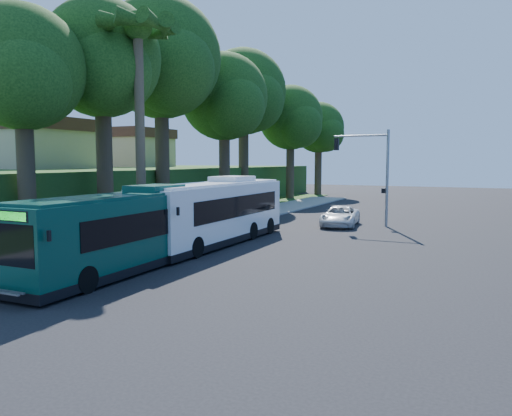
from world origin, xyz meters
The scene contains 19 objects.
ground centered at (0.00, 0.00, 0.00)m, with size 140.00×140.00×0.00m, color black.
sidewalk centered at (-7.30, 0.00, 0.06)m, with size 4.50×70.00×0.12m, color gray.
red_curb centered at (-5.00, -4.00, 0.07)m, with size 0.25×30.00×0.13m, color maroon.
grass_verge centered at (-13.00, 5.00, 0.03)m, with size 8.00×70.00×0.06m, color #234719.
bus_shelter centered at (-7.26, -2.86, 1.81)m, with size 3.20×1.51×2.55m.
stop_sign_pole centered at (-5.40, -5.00, 2.08)m, with size 0.35×0.06×3.17m.
traffic_signal_pole centered at (3.78, 10.00, 4.42)m, with size 4.10×0.30×7.00m.
palm_tree centered at (-8.20, -1.50, 12.38)m, with size 4.20×4.20×14.40m.
hillside_backdrop centered at (-26.30, 15.10, 2.44)m, with size 24.00×60.00×8.80m.
tree_0 centered at (-12.40, -0.02, 11.20)m, with size 8.40×8.00×15.70m.
tree_1 centered at (-13.37, 7.98, 12.73)m, with size 10.50×10.00×18.26m.
tree_2 centered at (-11.89, 15.98, 10.48)m, with size 8.82×8.40×15.12m.
tree_3 centered at (-13.88, 23.98, 11.98)m, with size 10.08×9.60×17.28m.
tree_4 centered at (-11.40, 31.98, 9.73)m, with size 8.40×8.00×14.14m.
tree_5 centered at (-10.41, 39.99, 8.96)m, with size 7.35×7.00×12.86m.
tree_6 centered at (-12.91, -6.01, 9.71)m, with size 7.56×7.20×13.74m.
white_bus centered at (-2.60, -1.79, 1.87)m, with size 2.89×12.89×3.83m.
teal_bus centered at (-2.60, -9.35, 1.77)m, with size 2.91×12.25×3.63m.
pickup centered at (1.67, 8.91, 0.72)m, with size 2.40×5.21×1.45m, color silver.
Camera 1 is at (11.83, -26.57, 4.78)m, focal length 35.00 mm.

